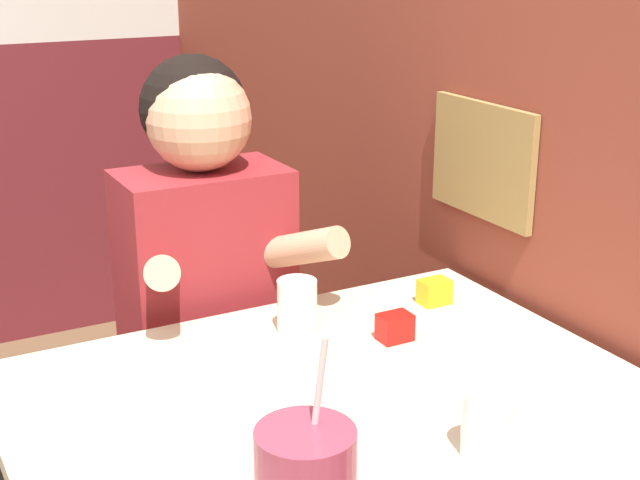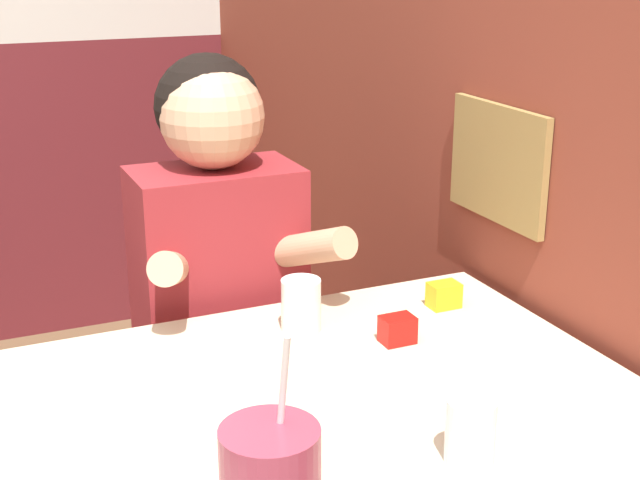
% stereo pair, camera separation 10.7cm
% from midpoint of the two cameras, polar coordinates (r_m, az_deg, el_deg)
% --- Properties ---
extents(main_table, '(1.00, 0.81, 0.75)m').
position_cam_midpoint_polar(main_table, '(1.46, 2.94, -12.62)').
color(main_table, beige).
rests_on(main_table, ground_plane).
extents(person_seated, '(0.42, 0.41, 1.23)m').
position_cam_midpoint_polar(person_seated, '(1.92, -4.82, -5.47)').
color(person_seated, maroon).
rests_on(person_seated, ground_plane).
extents(glass_near_pitcher, '(0.07, 0.07, 0.09)m').
position_cam_midpoint_polar(glass_near_pitcher, '(1.28, 12.02, -11.89)').
color(glass_near_pitcher, silver).
rests_on(glass_near_pitcher, main_table).
extents(glass_center, '(0.07, 0.07, 0.10)m').
position_cam_midpoint_polar(glass_center, '(1.64, 0.65, -4.23)').
color(glass_center, silver).
rests_on(glass_center, main_table).
extents(condiment_ketchup, '(0.06, 0.04, 0.05)m').
position_cam_midpoint_polar(condiment_ketchup, '(1.62, 6.88, -5.74)').
color(condiment_ketchup, '#B7140F').
rests_on(condiment_ketchup, main_table).
extents(condiment_mustard, '(0.06, 0.04, 0.05)m').
position_cam_midpoint_polar(condiment_mustard, '(1.78, 9.65, -3.52)').
color(condiment_mustard, yellow).
rests_on(condiment_mustard, main_table).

